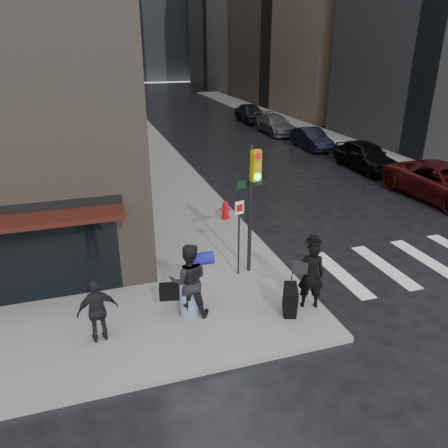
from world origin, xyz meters
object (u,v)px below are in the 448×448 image
Objects in this scene: man_overcoat at (307,279)px; parked_car_0 at (445,183)px; parked_car_4 at (251,113)px; traffic_light at (251,194)px; parked_car_1 at (365,155)px; fire_hydrant at (226,211)px; parked_car_2 at (311,139)px; man_jeans at (189,280)px; man_greycoat at (98,311)px; parked_car_3 at (275,124)px.

parked_car_0 is at bearing -129.83° from man_overcoat.
man_overcoat is at bearing -106.15° from parked_car_4.
parked_car_1 is (10.47, 9.40, -1.87)m from traffic_light.
parked_car_0 is at bearing -2.84° from fire_hydrant.
parked_car_2 is at bearing 41.60° from traffic_light.
man_overcoat is 0.53× the size of traffic_light.
man_overcoat is 0.51× the size of parked_car_2.
man_jeans is at bearing -158.47° from traffic_light.
parked_car_4 is at bearing 91.77° from parked_car_2.
parked_car_2 reaches higher than fire_hydrant.
man_jeans is 0.43× the size of parked_car_1.
man_greycoat is 0.40× the size of parked_car_2.
parked_car_2 is (9.44, 10.59, 0.19)m from fire_hydrant.
man_overcoat is 2.85× the size of fire_hydrant.
man_overcoat reaches higher than parked_car_1.
man_overcoat is at bearing -117.27° from parked_car_2.
fire_hydrant is at bearing -70.73° from man_overcoat.
man_greycoat reaches higher than parked_car_4.
man_overcoat reaches higher than man_greycoat.
man_greycoat is 0.27× the size of parked_car_0.
man_jeans is at bearing -115.87° from fire_hydrant.
traffic_light reaches higher than parked_car_1.
parked_car_3 is at bearing 49.82° from traffic_light.
man_jeans is 0.34× the size of parked_car_0.
parked_car_1 is at bearing 27.18° from fire_hydrant.
parked_car_0 is (10.78, 3.86, -1.85)m from traffic_light.
man_jeans is at bearing -160.31° from parked_car_0.
parked_car_0 reaches higher than parked_car_4.
parked_car_4 is at bearing -123.72° from man_greycoat.
parked_car_2 is (14.58, 16.96, -0.28)m from man_greycoat.
traffic_light is 0.84× the size of parked_car_4.
parked_car_0 is at bearing -165.37° from man_greycoat.
man_overcoat is 1.04× the size of man_jeans.
fire_hydrant is (5.14, 6.37, -0.47)m from man_greycoat.
parked_car_0 is (10.13, -0.50, 0.33)m from fire_hydrant.
parked_car_1 is at bearing -111.06° from man_overcoat.
parked_car_0 reaches higher than parked_car_3.
parked_car_3 is (9.22, 22.77, -0.31)m from man_overcoat.
man_overcoat is 0.42× the size of parked_car_3.
man_greycoat reaches higher than fire_hydrant.
fire_hydrant is 18.61m from parked_car_3.
fire_hydrant is (-0.04, 6.63, -0.54)m from man_overcoat.
parked_car_3 is 5.55m from parked_car_4.
parked_car_2 is (-0.69, 11.09, -0.14)m from parked_car_0.
parked_car_3 is (12.17, 22.14, -0.44)m from man_jeans.
parked_car_4 reaches higher than fire_hydrant.
man_greycoat is 18.82m from parked_car_1.
man_overcoat is 0.45× the size of parked_car_1.
parked_car_3 is (9.26, 16.14, 0.23)m from fire_hydrant.
man_jeans reaches higher than man_greycoat.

